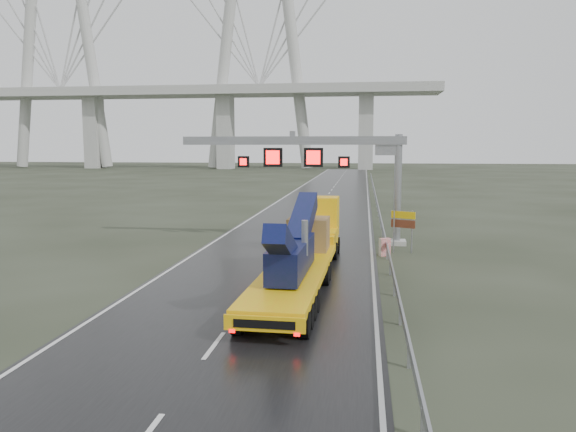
# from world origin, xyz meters

# --- Properties ---
(ground) EXTENTS (400.00, 400.00, 0.00)m
(ground) POSITION_xyz_m (0.00, 0.00, 0.00)
(ground) COLOR #282C1F
(ground) RESTS_ON ground
(road) EXTENTS (11.00, 200.00, 0.02)m
(road) POSITION_xyz_m (0.00, 40.00, 0.01)
(road) COLOR black
(road) RESTS_ON ground
(guardrail) EXTENTS (0.20, 140.00, 1.40)m
(guardrail) POSITION_xyz_m (6.10, 30.00, 0.70)
(guardrail) COLOR gray
(guardrail) RESTS_ON ground
(sign_gantry) EXTENTS (14.90, 1.20, 7.42)m
(sign_gantry) POSITION_xyz_m (2.10, 17.99, 5.61)
(sign_gantry) COLOR #A9A9A5
(sign_gantry) RESTS_ON ground
(heavy_haul_truck) EXTENTS (3.01, 17.59, 4.12)m
(heavy_haul_truck) POSITION_xyz_m (1.90, 8.32, 1.59)
(heavy_haul_truck) COLOR #F8AA0D
(heavy_haul_truck) RESTS_ON ground
(exit_sign_pair) EXTENTS (1.40, 0.68, 2.58)m
(exit_sign_pair) POSITION_xyz_m (7.10, 15.14, 1.81)
(exit_sign_pair) COLOR gray
(exit_sign_pair) RESTS_ON ground
(striped_barrier) EXTENTS (0.70, 0.56, 1.05)m
(striped_barrier) POSITION_xyz_m (6.00, 14.00, 0.53)
(striped_barrier) COLOR red
(striped_barrier) RESTS_ON ground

